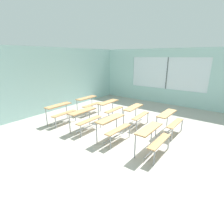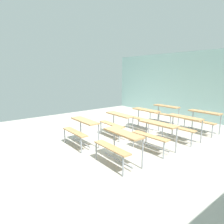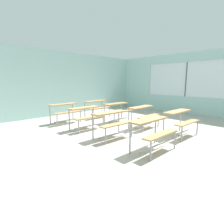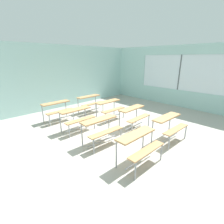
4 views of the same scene
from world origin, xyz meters
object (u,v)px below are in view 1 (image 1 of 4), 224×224
Objects in this scene: desk_bench_r2c1 at (110,106)px; desk_bench_r1c1 at (136,112)px; desk_bench_r3c0 at (60,110)px; desk_bench_r3c1 at (88,101)px; desk_bench_r1c0 at (113,124)px; desk_bench_r0c0 at (153,135)px; desk_bench_r0c1 at (170,118)px; desk_bench_r2c0 at (85,116)px.

desk_bench_r1c1 is at bearing -91.41° from desk_bench_r2c1.
desk_bench_r1c1 and desk_bench_r3c0 have the same top height.
desk_bench_r3c1 is at bearing 87.68° from desk_bench_r1c1.
desk_bench_r1c0 is at bearing 179.49° from desk_bench_r1c1.
desk_bench_r0c0 is 1.00× the size of desk_bench_r3c1.
desk_bench_r2c1 is 2.06m from desk_bench_r3c0.
desk_bench_r0c1 is 1.00× the size of desk_bench_r1c1.
desk_bench_r3c0 is (-0.05, 1.32, 0.00)m from desk_bench_r2c0.
desk_bench_r0c1 and desk_bench_r1c1 have the same top height.
desk_bench_r2c1 and desk_bench_r3c0 have the same top height.
desk_bench_r0c0 is at bearing -140.22° from desk_bench_r1c1.
desk_bench_r0c1 is 3.86m from desk_bench_r3c1.
desk_bench_r3c0 is at bearing 92.97° from desk_bench_r1c0.
desk_bench_r0c1 is 1.01× the size of desk_bench_r3c0.
desk_bench_r2c0 is at bearing 91.55° from desk_bench_r1c0.
desk_bench_r2c1 is at bearing 60.16° from desk_bench_r0c0.
desk_bench_r0c1 is 1.01× the size of desk_bench_r2c0.
desk_bench_r1c0 is (-1.58, 1.27, 0.00)m from desk_bench_r0c1.
desk_bench_r1c1 is at bearing 42.56° from desk_bench_r0c0.
desk_bench_r1c1 is 1.27m from desk_bench_r2c1.
desk_bench_r2c1 is (-0.00, 2.57, 0.00)m from desk_bench_r0c1.
desk_bench_r1c0 is at bearing 91.14° from desk_bench_r0c0.
desk_bench_r2c0 and desk_bench_r3c1 have the same top height.
desk_bench_r2c1 is at bearing -89.17° from desk_bench_r3c1.
desk_bench_r0c0 and desk_bench_r2c1 have the same top height.
desk_bench_r0c1 is at bearing -68.26° from desk_bench_r3c0.
desk_bench_r3c1 is (-0.01, 1.29, 0.00)m from desk_bench_r2c1.
desk_bench_r1c0 and desk_bench_r3c0 have the same top height.
desk_bench_r0c1 is 2.57m from desk_bench_r2c1.
desk_bench_r2c1 is at bearing 41.91° from desk_bench_r1c0.
desk_bench_r3c0 is 1.00× the size of desk_bench_r3c1.
desk_bench_r3c1 is at bearing 61.15° from desk_bench_r1c0.
desk_bench_r0c0 is at bearing -111.20° from desk_bench_r3c1.
desk_bench_r3c1 is at bearing 69.23° from desk_bench_r0c0.
desk_bench_r3c1 is at bearing -1.05° from desk_bench_r3c0.
desk_bench_r0c0 and desk_bench_r3c1 have the same top height.
desk_bench_r2c1 is (0.03, 1.27, 0.00)m from desk_bench_r1c1.
desk_bench_r2c0 is (-1.53, 1.24, 0.00)m from desk_bench_r1c1.
desk_bench_r0c1 is at bearing -89.43° from desk_bench_r3c1.
desk_bench_r2c0 is at bearing 90.67° from desk_bench_r0c0.
desk_bench_r1c0 is 1.02× the size of desk_bench_r3c1.
desk_bench_r2c0 is at bearing 123.22° from desk_bench_r0c1.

